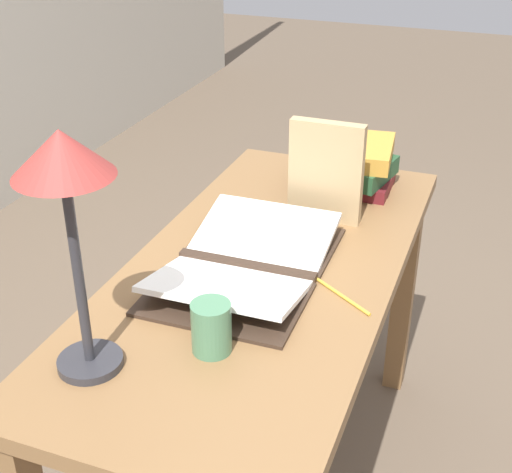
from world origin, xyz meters
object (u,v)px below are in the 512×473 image
(book_stack_tall, at_px, (347,164))
(reading_lamp, at_px, (65,182))
(coffee_mug, at_px, (211,327))
(pencil, at_px, (340,295))
(open_book, at_px, (247,263))
(book_standing_upright, at_px, (326,172))

(book_stack_tall, relative_size, reading_lamp, 0.58)
(coffee_mug, xyz_separation_m, pencil, (0.26, -0.18, -0.05))
(coffee_mug, bearing_deg, pencil, -34.64)
(book_stack_tall, height_order, coffee_mug, book_stack_tall)
(reading_lamp, bearing_deg, pencil, -43.74)
(open_book, relative_size, book_standing_upright, 1.97)
(open_book, bearing_deg, pencil, -98.45)
(reading_lamp, distance_m, pencil, 0.63)
(open_book, relative_size, reading_lamp, 1.12)
(reading_lamp, height_order, pencil, reading_lamp)
(book_stack_tall, height_order, pencil, book_stack_tall)
(book_stack_tall, relative_size, coffee_mug, 2.60)
(book_stack_tall, height_order, reading_lamp, reading_lamp)
(book_standing_upright, xyz_separation_m, coffee_mug, (-0.59, 0.05, -0.08))
(book_standing_upright, relative_size, coffee_mug, 2.54)
(open_book, distance_m, coffee_mug, 0.29)
(open_book, relative_size, coffee_mug, 5.00)
(open_book, xyz_separation_m, coffee_mug, (-0.29, -0.04, 0.03))
(open_book, xyz_separation_m, reading_lamp, (-0.41, 0.14, 0.34))
(book_stack_tall, xyz_separation_m, coffee_mug, (-0.79, 0.05, -0.02))
(open_book, bearing_deg, book_stack_tall, -11.13)
(open_book, height_order, coffee_mug, coffee_mug)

